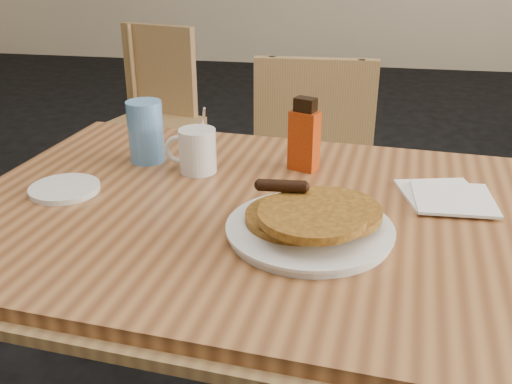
% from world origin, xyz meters
% --- Properties ---
extents(main_table, '(1.38, 1.00, 0.75)m').
position_xyz_m(main_table, '(0.05, 0.05, 0.71)').
color(main_table, '#A06638').
rests_on(main_table, floor).
extents(chair_main_far, '(0.42, 0.42, 0.88)m').
position_xyz_m(chair_main_far, '(0.05, 0.79, 0.53)').
color(chair_main_far, '#A4844D').
rests_on(chair_main_far, floor).
extents(chair_wall_extra, '(0.48, 0.48, 0.86)m').
position_xyz_m(chair_wall_extra, '(-0.75, 1.58, 0.51)').
color(chair_wall_extra, '#A4844D').
rests_on(chair_wall_extra, floor).
extents(pancake_plate, '(0.30, 0.30, 0.09)m').
position_xyz_m(pancake_plate, '(0.12, -0.04, 0.77)').
color(pancake_plate, white).
rests_on(pancake_plate, main_table).
extents(coffee_mug, '(0.12, 0.08, 0.16)m').
position_xyz_m(coffee_mug, '(-0.16, 0.21, 0.80)').
color(coffee_mug, white).
rests_on(coffee_mug, main_table).
extents(syrup_bottle, '(0.07, 0.06, 0.17)m').
position_xyz_m(syrup_bottle, '(0.08, 0.27, 0.83)').
color(syrup_bottle, maroon).
rests_on(syrup_bottle, main_table).
extents(napkin_stack, '(0.19, 0.20, 0.01)m').
position_xyz_m(napkin_stack, '(0.38, 0.16, 0.76)').
color(napkin_stack, white).
rests_on(napkin_stack, main_table).
extents(blue_tumbler, '(0.11, 0.11, 0.14)m').
position_xyz_m(blue_tumbler, '(-0.29, 0.26, 0.82)').
color(blue_tumbler, '#5891CF').
rests_on(blue_tumbler, main_table).
extents(side_saucer, '(0.15, 0.15, 0.01)m').
position_xyz_m(side_saucer, '(-0.40, 0.06, 0.76)').
color(side_saucer, white).
rests_on(side_saucer, main_table).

